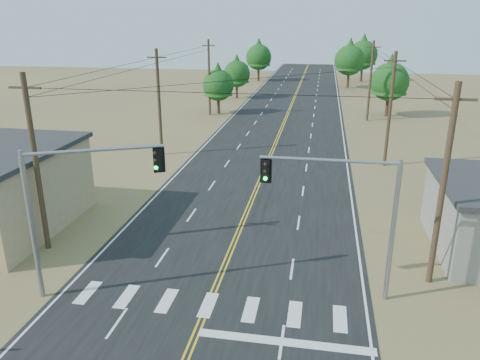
# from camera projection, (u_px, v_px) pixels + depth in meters

# --- Properties ---
(road) EXTENTS (15.00, 200.00, 0.02)m
(road) POSITION_uv_depth(u_px,v_px,m) (266.00, 166.00, 42.12)
(road) COLOR black
(road) RESTS_ON ground
(utility_pole_left_near) EXTENTS (1.80, 0.30, 10.00)m
(utility_pole_left_near) POSITION_uv_depth(u_px,v_px,m) (36.00, 163.00, 25.44)
(utility_pole_left_near) COLOR #4C3826
(utility_pole_left_near) RESTS_ON ground
(utility_pole_left_mid) EXTENTS (1.80, 0.30, 10.00)m
(utility_pole_left_mid) POSITION_uv_depth(u_px,v_px,m) (159.00, 102.00, 44.04)
(utility_pole_left_mid) COLOR #4C3826
(utility_pole_left_mid) RESTS_ON ground
(utility_pole_left_far) EXTENTS (1.80, 0.30, 10.00)m
(utility_pole_left_far) POSITION_uv_depth(u_px,v_px,m) (209.00, 77.00, 62.65)
(utility_pole_left_far) COLOR #4C3826
(utility_pole_left_far) RESTS_ON ground
(utility_pole_right_near) EXTENTS (1.80, 0.30, 10.00)m
(utility_pole_right_near) POSITION_uv_depth(u_px,v_px,m) (443.00, 186.00, 21.98)
(utility_pole_right_near) COLOR #4C3826
(utility_pole_right_near) RESTS_ON ground
(utility_pole_right_mid) EXTENTS (1.80, 0.30, 10.00)m
(utility_pole_right_mid) POSITION_uv_depth(u_px,v_px,m) (390.00, 109.00, 40.58)
(utility_pole_right_mid) COLOR #4C3826
(utility_pole_right_mid) RESTS_ON ground
(utility_pole_right_far) EXTENTS (1.80, 0.30, 10.00)m
(utility_pole_right_far) POSITION_uv_depth(u_px,v_px,m) (370.00, 80.00, 59.19)
(utility_pole_right_far) COLOR #4C3826
(utility_pole_right_far) RESTS_ON ground
(signal_mast_left) EXTENTS (5.75, 2.73, 7.23)m
(signal_mast_left) POSITION_uv_depth(u_px,v_px,m) (70.00, 197.00, 21.22)
(signal_mast_left) COLOR gray
(signal_mast_left) RESTS_ON ground
(signal_mast_right) EXTENTS (6.19, 0.43, 6.90)m
(signal_mast_right) POSITION_uv_depth(u_px,v_px,m) (354.00, 205.00, 20.92)
(signal_mast_right) COLOR gray
(signal_mast_right) RESTS_ON ground
(tree_left_near) EXTENTS (4.26, 4.26, 7.10)m
(tree_left_near) POSITION_uv_depth(u_px,v_px,m) (218.00, 82.00, 63.79)
(tree_left_near) COLOR #3F2D1E
(tree_left_near) RESTS_ON ground
(tree_left_mid) EXTENTS (4.33, 4.33, 7.22)m
(tree_left_mid) POSITION_uv_depth(u_px,v_px,m) (237.00, 71.00, 76.26)
(tree_left_mid) COLOR #3F2D1E
(tree_left_mid) RESTS_ON ground
(tree_left_far) EXTENTS (5.32, 5.32, 8.86)m
(tree_left_far) POSITION_uv_depth(u_px,v_px,m) (259.00, 54.00, 97.33)
(tree_left_far) COLOR #3F2D1E
(tree_left_far) RESTS_ON ground
(tree_right_near) EXTENTS (5.02, 5.02, 8.36)m
(tree_right_near) POSITION_uv_depth(u_px,v_px,m) (390.00, 78.00, 61.76)
(tree_right_near) COLOR #3F2D1E
(tree_right_near) RESTS_ON ground
(tree_right_mid) EXTENTS (5.59, 5.59, 9.32)m
(tree_right_mid) POSITION_uv_depth(u_px,v_px,m) (350.00, 57.00, 87.19)
(tree_right_mid) COLOR #3F2D1E
(tree_right_mid) RESTS_ON ground
(tree_right_far) EXTENTS (5.89, 5.89, 9.82)m
(tree_right_far) POSITION_uv_depth(u_px,v_px,m) (363.00, 52.00, 96.35)
(tree_right_far) COLOR #3F2D1E
(tree_right_far) RESTS_ON ground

